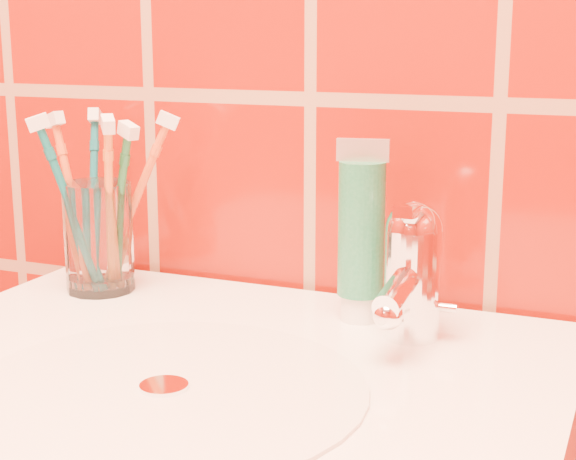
% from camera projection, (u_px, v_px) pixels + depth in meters
% --- Properties ---
extents(glass_tumbler, '(0.09, 0.09, 0.11)m').
position_uv_depth(glass_tumbler, '(99.00, 237.00, 0.88)').
color(glass_tumbler, white).
rests_on(glass_tumbler, pedestal_sink).
extents(toothpaste_tube, '(0.05, 0.04, 0.17)m').
position_uv_depth(toothpaste_tube, '(361.00, 237.00, 0.79)').
color(toothpaste_tube, white).
rests_on(toothpaste_tube, pedestal_sink).
extents(faucet, '(0.05, 0.11, 0.12)m').
position_uv_depth(faucet, '(412.00, 267.00, 0.74)').
color(faucet, white).
rests_on(faucet, pedestal_sink).
extents(toothbrush_0, '(0.12, 0.10, 0.19)m').
position_uv_depth(toothbrush_0, '(74.00, 203.00, 0.89)').
color(toothbrush_0, '#C85323').
rests_on(toothbrush_0, glass_tumbler).
extents(toothbrush_1, '(0.13, 0.12, 0.20)m').
position_uv_depth(toothbrush_1, '(71.00, 207.00, 0.86)').
color(toothbrush_1, '#0D646E').
rests_on(toothbrush_1, glass_tumbler).
extents(toothbrush_2, '(0.10, 0.15, 0.20)m').
position_uv_depth(toothbrush_2, '(93.00, 199.00, 0.90)').
color(toothbrush_2, '#0D5D6E').
rests_on(toothbrush_2, glass_tumbler).
extents(toothbrush_3, '(0.15, 0.13, 0.19)m').
position_uv_depth(toothbrush_3, '(135.00, 203.00, 0.88)').
color(toothbrush_3, '#CB5523').
rests_on(toothbrush_3, glass_tumbler).
extents(toothbrush_4, '(0.11, 0.10, 0.18)m').
position_uv_depth(toothbrush_4, '(118.00, 209.00, 0.87)').
color(toothbrush_4, '#1D6F3D').
rests_on(toothbrush_4, glass_tumbler).
extents(toothbrush_5, '(0.11, 0.12, 0.20)m').
position_uv_depth(toothbrush_5, '(109.00, 208.00, 0.85)').
color(toothbrush_5, orange).
rests_on(toothbrush_5, glass_tumbler).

